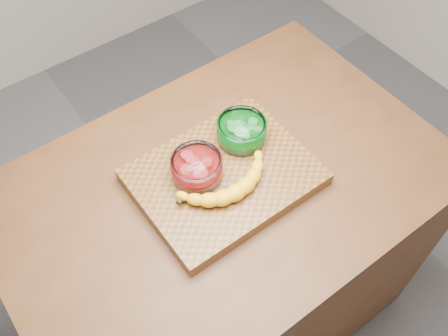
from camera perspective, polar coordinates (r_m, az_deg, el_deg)
ground at (r=2.13m, az=0.00°, el=-15.50°), size 3.50×3.50×0.00m
counter at (r=1.71m, az=0.00°, el=-10.15°), size 1.20×0.80×0.90m
cutting_board at (r=1.31m, az=0.00°, el=-1.04°), size 0.45×0.35×0.04m
bowl_red at (r=1.26m, az=-3.13°, el=0.03°), size 0.13×0.13×0.06m
bowl_green at (r=1.34m, az=2.01°, el=4.24°), size 0.13×0.13×0.06m
banana at (r=1.25m, az=0.47°, el=-1.70°), size 0.29×0.14×0.04m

